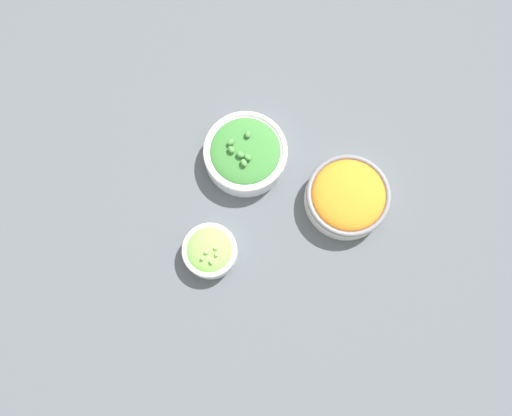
% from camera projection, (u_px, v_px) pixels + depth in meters
% --- Properties ---
extents(ground_plane, '(3.00, 3.00, 0.00)m').
position_uv_depth(ground_plane, '(256.00, 211.00, 1.12)').
color(ground_plane, '#4C5156').
extents(bowl_carrots, '(0.19, 0.19, 0.07)m').
position_uv_depth(bowl_carrots, '(348.00, 196.00, 1.09)').
color(bowl_carrots, silver).
rests_on(bowl_carrots, ground_plane).
extents(bowl_lettuce, '(0.12, 0.12, 0.07)m').
position_uv_depth(bowl_lettuce, '(210.00, 251.00, 1.07)').
color(bowl_lettuce, silver).
rests_on(bowl_lettuce, ground_plane).
extents(bowl_broccoli, '(0.19, 0.19, 0.08)m').
position_uv_depth(bowl_broccoli, '(245.00, 153.00, 1.12)').
color(bowl_broccoli, silver).
rests_on(bowl_broccoli, ground_plane).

